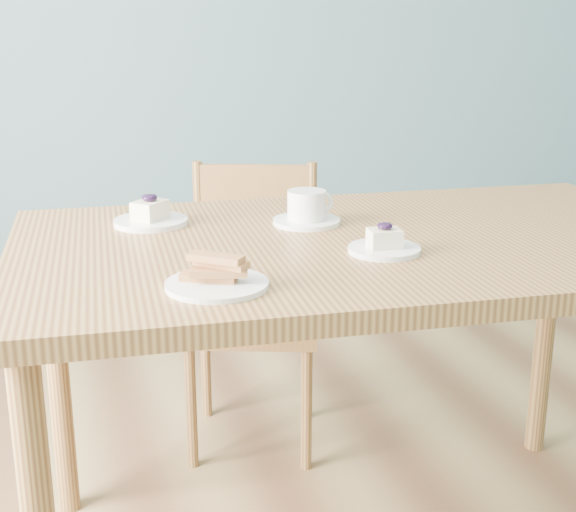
{
  "coord_description": "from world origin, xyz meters",
  "views": [
    {
      "loc": [
        -0.76,
        -1.45,
        1.3
      ],
      "look_at": [
        -0.27,
        0.2,
        0.79
      ],
      "focal_mm": 50.0,
      "sensor_mm": 36.0,
      "label": 1
    }
  ],
  "objects": [
    {
      "name": "coffee_cup",
      "position": [
        -0.19,
        0.31,
        0.87
      ],
      "size": [
        0.16,
        0.16,
        0.08
      ],
      "rotation": [
        0.0,
        0.0,
        0.2
      ],
      "color": "white",
      "rests_on": "dining_table"
    },
    {
      "name": "biscotti_plate",
      "position": [
        -0.49,
        -0.09,
        0.85
      ],
      "size": [
        0.19,
        0.19,
        0.06
      ],
      "rotation": [
        0.0,
        0.0,
        -0.37
      ],
      "color": "white",
      "rests_on": "dining_table"
    },
    {
      "name": "dining_table",
      "position": [
        -0.1,
        0.15,
        0.75
      ],
      "size": [
        1.61,
        0.98,
        0.83
      ],
      "rotation": [
        0.0,
        0.0,
        -0.06
      ],
      "color": "#A2743D",
      "rests_on": "ground"
    },
    {
      "name": "dining_chair",
      "position": [
        -0.2,
        0.83,
        0.45
      ],
      "size": [
        0.5,
        0.49,
        0.87
      ],
      "rotation": [
        0.0,
        0.0,
        -0.33
      ],
      "color": "#A2743D",
      "rests_on": "ground"
    },
    {
      "name": "cheesecake_plate_near",
      "position": [
        -0.11,
        0.03,
        0.85
      ],
      "size": [
        0.15,
        0.15,
        0.06
      ],
      "rotation": [
        0.0,
        0.0,
        -0.09
      ],
      "color": "white",
      "rests_on": "dining_table"
    },
    {
      "name": "cheesecake_plate_far",
      "position": [
        -0.55,
        0.41,
        0.85
      ],
      "size": [
        0.17,
        0.17,
        0.07
      ],
      "rotation": [
        0.0,
        0.0,
        0.75
      ],
      "color": "white",
      "rests_on": "dining_table"
    }
  ]
}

